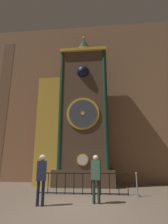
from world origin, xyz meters
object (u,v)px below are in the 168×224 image
Objects in this scene: stanchion_post at (137,189)px; visitor_near at (42,174)px; visitor_far at (96,174)px; clock_tower at (76,115)px.

visitor_near is at bearing -152.77° from stanchion_post.
visitor_near reaches higher than stanchion_post.
visitor_far is 2.31m from stanchion_post.
clock_tower is 5.99× the size of visitor_far.
visitor_near is 1.74× the size of stanchion_post.
visitor_near is 1.99m from visitor_far.
visitor_far reaches higher than stanchion_post.
visitor_far is at bearing -71.60° from clock_tower.
visitor_far is at bearing -141.49° from stanchion_post.
clock_tower reaches higher than visitor_far.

